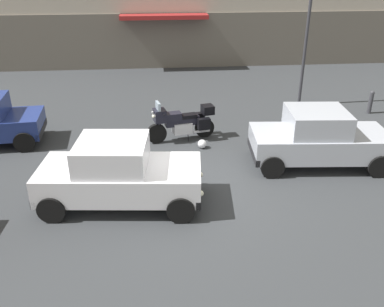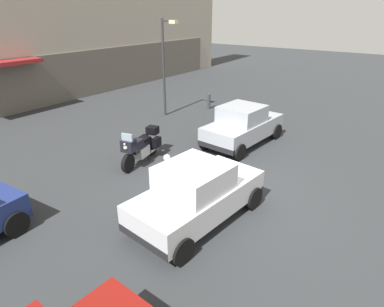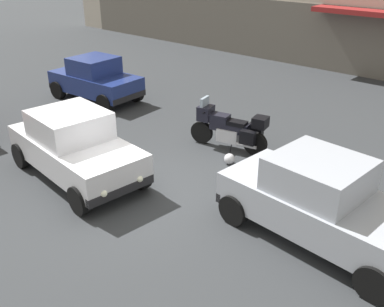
{
  "view_description": "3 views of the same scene",
  "coord_description": "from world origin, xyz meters",
  "views": [
    {
      "loc": [
        -0.7,
        -9.24,
        5.47
      ],
      "look_at": [
        0.25,
        0.74,
        0.67
      ],
      "focal_mm": 38.82,
      "sensor_mm": 36.0,
      "label": 1
    },
    {
      "loc": [
        -7.53,
        -4.6,
        5.12
      ],
      "look_at": [
        0.47,
        1.18,
        0.76
      ],
      "focal_mm": 30.59,
      "sensor_mm": 36.0,
      "label": 2
    },
    {
      "loc": [
        6.59,
        -5.56,
        5.05
      ],
      "look_at": [
        0.66,
        1.14,
        0.76
      ],
      "focal_mm": 40.38,
      "sensor_mm": 36.0,
      "label": 3
    }
  ],
  "objects": [
    {
      "name": "motorcycle",
      "position": [
        0.17,
        3.23,
        0.62
      ],
      "size": [
        2.24,
        0.99,
        1.36
      ],
      "rotation": [
        0.0,
        0.0,
        3.35
      ],
      "color": "black",
      "rests_on": "ground"
    },
    {
      "name": "car_hatchback_near",
      "position": [
        3.87,
        1.1,
        0.81
      ],
      "size": [
        3.97,
        2.06,
        1.64
      ],
      "rotation": [
        0.0,
        0.0,
        -0.08
      ],
      "color": "#9EA3AD",
      "rests_on": "ground"
    },
    {
      "name": "car_compact_side",
      "position": [
        -6.01,
        3.42,
        0.77
      ],
      "size": [
        3.56,
        1.93,
        1.56
      ],
      "rotation": [
        0.0,
        0.0,
        3.22
      ],
      "color": "navy",
      "rests_on": "ground"
    },
    {
      "name": "car_wagon_end",
      "position": [
        -1.61,
        -0.48,
        0.81
      ],
      "size": [
        3.99,
        2.12,
        1.64
      ],
      "rotation": [
        0.0,
        0.0,
        -0.1
      ],
      "color": "silver",
      "rests_on": "ground"
    },
    {
      "name": "helmet",
      "position": [
        0.73,
        2.5,
        0.14
      ],
      "size": [
        0.28,
        0.28,
        0.28
      ],
      "primitive_type": "sphere",
      "color": "silver",
      "rests_on": "ground"
    },
    {
      "name": "ground_plane",
      "position": [
        0.0,
        0.0,
        0.0
      ],
      "size": [
        80.0,
        80.0,
        0.0
      ],
      "primitive_type": "plane",
      "color": "#2D3033"
    }
  ]
}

